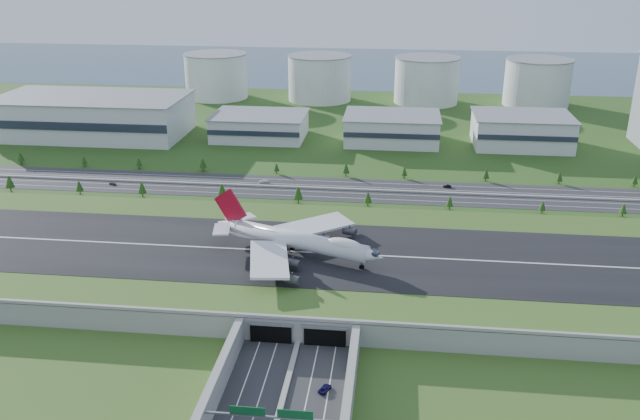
# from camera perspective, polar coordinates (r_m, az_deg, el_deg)

# --- Properties ---
(ground) EXTENTS (1200.00, 1200.00, 0.00)m
(ground) POSITION_cam_1_polar(r_m,az_deg,el_deg) (259.19, -0.26, -5.27)
(ground) COLOR #204816
(ground) RESTS_ON ground
(airfield_deck) EXTENTS (520.00, 100.00, 9.20)m
(airfield_deck) POSITION_cam_1_polar(r_m,az_deg,el_deg) (257.30, -0.26, -4.45)
(airfield_deck) COLOR gray
(airfield_deck) RESTS_ON ground
(sign_gantry_near) EXTENTS (38.70, 0.70, 9.80)m
(sign_gantry_near) POSITION_cam_1_polar(r_m,az_deg,el_deg) (175.77, -4.12, -17.07)
(sign_gantry_near) COLOR gray
(sign_gantry_near) RESTS_ON ground
(north_expressway) EXTENTS (560.00, 36.00, 0.12)m
(north_expressway) POSITION_cam_1_polar(r_m,az_deg,el_deg) (346.30, 1.61, 1.74)
(north_expressway) COLOR #28282B
(north_expressway) RESTS_ON ground
(tree_row) EXTENTS (499.88, 48.62, 8.49)m
(tree_row) POSITION_cam_1_polar(r_m,az_deg,el_deg) (341.39, 2.67, 2.24)
(tree_row) COLOR #3D2819
(tree_row) RESTS_ON ground
(hangar_west) EXTENTS (120.00, 60.00, 25.00)m
(hangar_west) POSITION_cam_1_polar(r_m,az_deg,el_deg) (471.36, -18.57, 7.52)
(hangar_west) COLOR silver
(hangar_west) RESTS_ON ground
(hangar_mid_a) EXTENTS (58.00, 42.00, 15.00)m
(hangar_mid_a) POSITION_cam_1_polar(r_m,az_deg,el_deg) (442.72, -5.08, 7.04)
(hangar_mid_a) COLOR silver
(hangar_mid_a) RESTS_ON ground
(hangar_mid_b) EXTENTS (58.00, 42.00, 17.00)m
(hangar_mid_b) POSITION_cam_1_polar(r_m,az_deg,el_deg) (433.69, 6.07, 6.84)
(hangar_mid_b) COLOR silver
(hangar_mid_b) RESTS_ON ground
(hangar_mid_c) EXTENTS (58.00, 42.00, 19.00)m
(hangar_mid_c) POSITION_cam_1_polar(r_m,az_deg,el_deg) (440.26, 16.60, 6.42)
(hangar_mid_c) COLOR silver
(hangar_mid_c) RESTS_ON ground
(fuel_tank_a) EXTENTS (50.00, 50.00, 35.00)m
(fuel_tank_a) POSITION_cam_1_polar(r_m,az_deg,el_deg) (568.60, -8.74, 11.09)
(fuel_tank_a) COLOR silver
(fuel_tank_a) RESTS_ON ground
(fuel_tank_b) EXTENTS (50.00, 50.00, 35.00)m
(fuel_tank_b) POSITION_cam_1_polar(r_m,az_deg,el_deg) (552.64, -0.03, 11.04)
(fuel_tank_b) COLOR silver
(fuel_tank_b) RESTS_ON ground
(fuel_tank_c) EXTENTS (50.00, 50.00, 35.00)m
(fuel_tank_c) POSITION_cam_1_polar(r_m,az_deg,el_deg) (549.51, 8.96, 10.72)
(fuel_tank_c) COLOR silver
(fuel_tank_c) RESTS_ON ground
(fuel_tank_d) EXTENTS (50.00, 50.00, 35.00)m
(fuel_tank_d) POSITION_cam_1_polar(r_m,az_deg,el_deg) (559.43, 17.82, 10.16)
(fuel_tank_d) COLOR silver
(fuel_tank_d) RESTS_ON ground
(bay_water) EXTENTS (1200.00, 260.00, 0.06)m
(bay_water) POSITION_cam_1_polar(r_m,az_deg,el_deg) (720.10, 4.39, 11.97)
(bay_water) COLOR #334C61
(bay_water) RESTS_ON ground
(boeing_747) EXTENTS (67.84, 62.97, 21.96)m
(boeing_747) POSITION_cam_1_polar(r_m,az_deg,el_deg) (251.99, -2.02, -2.52)
(boeing_747) COLOR silver
(boeing_747) RESTS_ON airfield_deck
(car_2) EXTENTS (4.02, 5.42, 1.37)m
(car_2) POSITION_cam_1_polar(r_m,az_deg,el_deg) (195.33, 0.41, -14.80)
(car_2) COLOR #120E47
(car_2) RESTS_ON ground
(car_4) EXTENTS (4.29, 2.49, 1.37)m
(car_4) POSITION_cam_1_polar(r_m,az_deg,el_deg) (369.00, -17.07, 2.15)
(car_4) COLOR #59585D
(car_4) RESTS_ON ground
(car_5) EXTENTS (4.25, 1.62, 1.38)m
(car_5) POSITION_cam_1_polar(r_m,az_deg,el_deg) (354.98, 10.66, 2.00)
(car_5) COLOR black
(car_5) RESTS_ON ground
(car_7) EXTENTS (5.33, 2.43, 1.51)m
(car_7) POSITION_cam_1_polar(r_m,az_deg,el_deg) (357.17, -4.76, 2.43)
(car_7) COLOR white
(car_7) RESTS_ON ground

